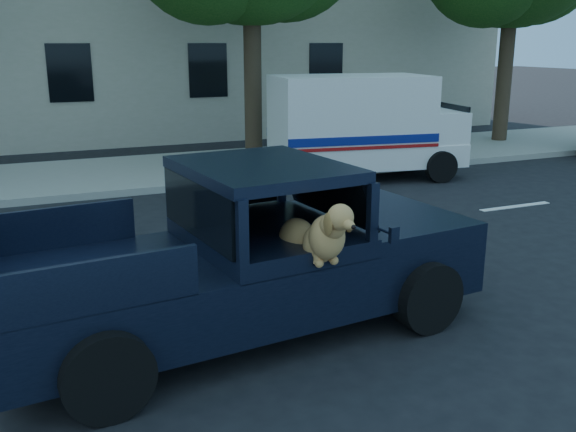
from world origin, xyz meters
TOP-DOWN VIEW (x-y plane):
  - ground at (0.00, 0.00)m, footprint 120.00×120.00m
  - far_sidewalk at (0.00, 9.20)m, footprint 60.00×4.00m
  - lane_stripes at (2.00, 3.40)m, footprint 21.60×0.14m
  - pickup_truck at (1.35, 0.34)m, footprint 5.27×2.78m
  - mail_truck at (6.67, 6.98)m, footprint 4.48×2.69m

SIDE VIEW (x-z plane):
  - ground at x=0.00m, z-range 0.00..0.00m
  - lane_stripes at x=2.00m, z-range 0.00..0.01m
  - far_sidewalk at x=0.00m, z-range 0.00..0.15m
  - pickup_truck at x=1.35m, z-range -0.30..1.53m
  - mail_truck at x=6.67m, z-range -0.15..2.18m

